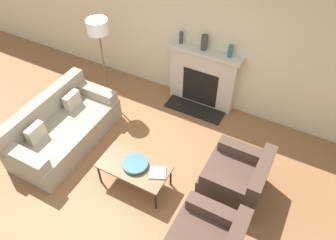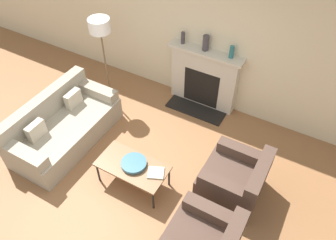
{
  "view_description": "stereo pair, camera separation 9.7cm",
  "coord_description": "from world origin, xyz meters",
  "px_view_note": "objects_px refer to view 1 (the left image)",
  "views": [
    {
      "loc": [
        1.85,
        -2.31,
        4.33
      ],
      "look_at": [
        0.01,
        1.15,
        0.45
      ],
      "focal_mm": 35.0,
      "sensor_mm": 36.0,
      "label": 1
    },
    {
      "loc": [
        1.93,
        -2.26,
        4.33
      ],
      "look_at": [
        0.01,
        1.15,
        0.45
      ],
      "focal_mm": 35.0,
      "sensor_mm": 36.0,
      "label": 2
    }
  ],
  "objects_px": {
    "armchair_far": "(236,179)",
    "mantel_vase_left": "(181,38)",
    "couch": "(62,129)",
    "book": "(158,173)",
    "mantel_vase_center_right": "(230,51)",
    "mantel_vase_center_left": "(204,42)",
    "floor_lamp": "(99,36)",
    "bowl": "(135,164)",
    "coffee_table": "(134,167)",
    "fireplace": "(202,78)"
  },
  "relations": [
    {
      "from": "bowl",
      "to": "mantel_vase_center_right",
      "type": "height_order",
      "value": "mantel_vase_center_right"
    },
    {
      "from": "bowl",
      "to": "floor_lamp",
      "type": "height_order",
      "value": "floor_lamp"
    },
    {
      "from": "coffee_table",
      "to": "mantel_vase_center_right",
      "type": "distance_m",
      "value": 2.5
    },
    {
      "from": "coffee_table",
      "to": "mantel_vase_left",
      "type": "distance_m",
      "value": 2.46
    },
    {
      "from": "mantel_vase_left",
      "to": "mantel_vase_center_left",
      "type": "relative_size",
      "value": 0.8
    },
    {
      "from": "coffee_table",
      "to": "bowl",
      "type": "relative_size",
      "value": 2.8
    },
    {
      "from": "book",
      "to": "mantel_vase_center_left",
      "type": "bearing_deg",
      "value": 73.63
    },
    {
      "from": "mantel_vase_center_left",
      "to": "mantel_vase_center_right",
      "type": "relative_size",
      "value": 1.27
    },
    {
      "from": "couch",
      "to": "bowl",
      "type": "bearing_deg",
      "value": -95.91
    },
    {
      "from": "fireplace",
      "to": "coffee_table",
      "type": "distance_m",
      "value": 2.26
    },
    {
      "from": "book",
      "to": "mantel_vase_center_right",
      "type": "relative_size",
      "value": 1.39
    },
    {
      "from": "armchair_far",
      "to": "bowl",
      "type": "relative_size",
      "value": 2.29
    },
    {
      "from": "coffee_table",
      "to": "bowl",
      "type": "bearing_deg",
      "value": 51.74
    },
    {
      "from": "coffee_table",
      "to": "mantel_vase_center_right",
      "type": "bearing_deg",
      "value": 76.26
    },
    {
      "from": "book",
      "to": "floor_lamp",
      "type": "bearing_deg",
      "value": 119.66
    },
    {
      "from": "book",
      "to": "coffee_table",
      "type": "bearing_deg",
      "value": 163.37
    },
    {
      "from": "fireplace",
      "to": "mantel_vase_left",
      "type": "height_order",
      "value": "mantel_vase_left"
    },
    {
      "from": "mantel_vase_center_right",
      "to": "bowl",
      "type": "bearing_deg",
      "value": -103.46
    },
    {
      "from": "mantel_vase_center_right",
      "to": "mantel_vase_left",
      "type": "bearing_deg",
      "value": 180.0
    },
    {
      "from": "mantel_vase_center_left",
      "to": "mantel_vase_left",
      "type": "bearing_deg",
      "value": 180.0
    },
    {
      "from": "fireplace",
      "to": "armchair_far",
      "type": "relative_size",
      "value": 1.59
    },
    {
      "from": "fireplace",
      "to": "mantel_vase_left",
      "type": "xyz_separation_m",
      "value": [
        -0.47,
        0.01,
        0.72
      ]
    },
    {
      "from": "floor_lamp",
      "to": "armchair_far",
      "type": "bearing_deg",
      "value": -15.97
    },
    {
      "from": "fireplace",
      "to": "book",
      "type": "bearing_deg",
      "value": -82.91
    },
    {
      "from": "coffee_table",
      "to": "book",
      "type": "distance_m",
      "value": 0.38
    },
    {
      "from": "couch",
      "to": "book",
      "type": "bearing_deg",
      "value": -93.97
    },
    {
      "from": "armchair_far",
      "to": "floor_lamp",
      "type": "relative_size",
      "value": 0.5
    },
    {
      "from": "mantel_vase_center_right",
      "to": "mantel_vase_center_left",
      "type": "bearing_deg",
      "value": 180.0
    },
    {
      "from": "book",
      "to": "floor_lamp",
      "type": "relative_size",
      "value": 0.17
    },
    {
      "from": "fireplace",
      "to": "mantel_vase_center_right",
      "type": "xyz_separation_m",
      "value": [
        0.45,
        0.01,
        0.72
      ]
    },
    {
      "from": "armchair_far",
      "to": "mantel_vase_center_left",
      "type": "xyz_separation_m",
      "value": [
        -1.33,
        1.67,
        1.01
      ]
    },
    {
      "from": "floor_lamp",
      "to": "mantel_vase_center_left",
      "type": "relative_size",
      "value": 6.38
    },
    {
      "from": "mantel_vase_center_right",
      "to": "armchair_far",
      "type": "bearing_deg",
      "value": -62.96
    },
    {
      "from": "armchair_far",
      "to": "mantel_vase_left",
      "type": "bearing_deg",
      "value": -133.36
    },
    {
      "from": "coffee_table",
      "to": "mantel_vase_center_right",
      "type": "xyz_separation_m",
      "value": [
        0.55,
        2.27,
        0.9
      ]
    },
    {
      "from": "coffee_table",
      "to": "fireplace",
      "type": "bearing_deg",
      "value": 87.33
    },
    {
      "from": "armchair_far",
      "to": "mantel_vase_center_right",
      "type": "bearing_deg",
      "value": -152.96
    },
    {
      "from": "fireplace",
      "to": "mantel_vase_center_right",
      "type": "height_order",
      "value": "mantel_vase_center_right"
    },
    {
      "from": "armchair_far",
      "to": "mantel_vase_left",
      "type": "distance_m",
      "value": 2.63
    },
    {
      "from": "fireplace",
      "to": "mantel_vase_center_left",
      "type": "xyz_separation_m",
      "value": [
        -0.03,
        0.01,
        0.75
      ]
    },
    {
      "from": "mantel_vase_left",
      "to": "book",
      "type": "bearing_deg",
      "value": -71.47
    },
    {
      "from": "couch",
      "to": "armchair_far",
      "type": "distance_m",
      "value": 3.0
    },
    {
      "from": "mantel_vase_left",
      "to": "mantel_vase_center_left",
      "type": "height_order",
      "value": "mantel_vase_center_left"
    },
    {
      "from": "fireplace",
      "to": "bowl",
      "type": "distance_m",
      "value": 2.23
    },
    {
      "from": "couch",
      "to": "mantel_vase_left",
      "type": "xyz_separation_m",
      "value": [
        1.2,
        2.08,
        1.0
      ]
    },
    {
      "from": "mantel_vase_left",
      "to": "mantel_vase_center_right",
      "type": "bearing_deg",
      "value": 0.0
    },
    {
      "from": "armchair_far",
      "to": "coffee_table",
      "type": "relative_size",
      "value": 0.82
    },
    {
      "from": "coffee_table",
      "to": "floor_lamp",
      "type": "relative_size",
      "value": 0.61
    },
    {
      "from": "bowl",
      "to": "mantel_vase_center_right",
      "type": "relative_size",
      "value": 1.77
    },
    {
      "from": "fireplace",
      "to": "mantel_vase_center_right",
      "type": "bearing_deg",
      "value": 1.79
    }
  ]
}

